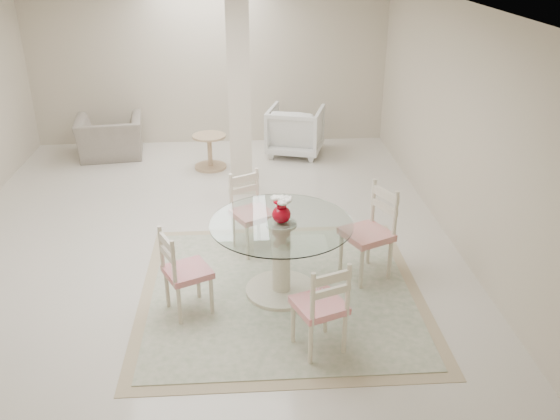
{
  "coord_description": "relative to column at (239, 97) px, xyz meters",
  "views": [
    {
      "loc": [
        0.53,
        -6.59,
        3.38
      ],
      "look_at": [
        0.88,
        -1.24,
        0.85
      ],
      "focal_mm": 38.0,
      "sensor_mm": 36.0,
      "label": 1
    }
  ],
  "objects": [
    {
      "name": "recliner_taupe",
      "position": [
        -2.13,
        1.51,
        -1.02
      ],
      "size": [
        1.13,
        1.02,
        0.67
      ],
      "primitive_type": "imported",
      "rotation": [
        0.0,
        0.0,
        3.27
      ],
      "color": "gray",
      "rests_on": "ground"
    },
    {
      "name": "dining_chair_south",
      "position": [
        0.67,
        -3.71,
        -0.82
      ],
      "size": [
        0.53,
        0.53,
        1.02
      ],
      "rotation": [
        0.0,
        0.0,
        3.52
      ],
      "color": "beige",
      "rests_on": "ground"
    },
    {
      "name": "side_table",
      "position": [
        -0.49,
        0.89,
        -1.1
      ],
      "size": [
        0.52,
        0.52,
        0.54
      ],
      "color": "tan",
      "rests_on": "ground"
    },
    {
      "name": "room_shell",
      "position": [
        -0.5,
        -1.3,
        0.51
      ],
      "size": [
        6.02,
        7.02,
        2.71
      ],
      "color": "beige",
      "rests_on": "ground"
    },
    {
      "name": "dining_chair_west",
      "position": [
        -0.59,
        -3.03,
        -0.82
      ],
      "size": [
        0.53,
        0.53,
        1.0
      ],
      "rotation": [
        0.0,
        0.0,
        2.03
      ],
      "color": "beige",
      "rests_on": "ground"
    },
    {
      "name": "armchair_white",
      "position": [
        0.9,
        1.47,
        -0.95
      ],
      "size": [
        1.06,
        1.08,
        0.8
      ],
      "primitive_type": "imported",
      "rotation": [
        0.0,
        0.0,
        2.86
      ],
      "color": "white",
      "rests_on": "ground"
    },
    {
      "name": "dining_table",
      "position": [
        0.38,
        -2.74,
        -0.94
      ],
      "size": [
        1.4,
        1.4,
        0.81
      ],
      "rotation": [
        0.0,
        0.0,
        0.28
      ],
      "color": "beige",
      "rests_on": "ground"
    },
    {
      "name": "area_rug",
      "position": [
        0.38,
        -2.74,
        -1.34
      ],
      "size": [
        2.88,
        2.88,
        0.02
      ],
      "color": "tan",
      "rests_on": "ground"
    },
    {
      "name": "ground",
      "position": [
        -0.5,
        -1.3,
        -1.35
      ],
      "size": [
        7.0,
        7.0,
        0.0
      ],
      "primitive_type": "plane",
      "color": "silver",
      "rests_on": "ground"
    },
    {
      "name": "dining_chair_north",
      "position": [
        0.08,
        -1.77,
        -0.81
      ],
      "size": [
        0.56,
        0.56,
        1.03
      ],
      "rotation": [
        0.0,
        0.0,
        0.49
      ],
      "color": "#F4E5C9",
      "rests_on": "ground"
    },
    {
      "name": "dining_chair_east",
      "position": [
        1.36,
        -2.44,
        -0.76
      ],
      "size": [
        0.6,
        0.6,
        1.13
      ],
      "rotation": [
        0.0,
        0.0,
        -1.13
      ],
      "color": "beige",
      "rests_on": "ground"
    },
    {
      "name": "column",
      "position": [
        0.0,
        0.0,
        0.0
      ],
      "size": [
        0.3,
        0.3,
        2.7
      ],
      "primitive_type": "cube",
      "color": "beige",
      "rests_on": "ground"
    },
    {
      "name": "red_vase",
      "position": [
        0.38,
        -2.74,
        -0.4
      ],
      "size": [
        0.21,
        0.2,
        0.28
      ],
      "color": "#A60515",
      "rests_on": "dining_table"
    }
  ]
}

